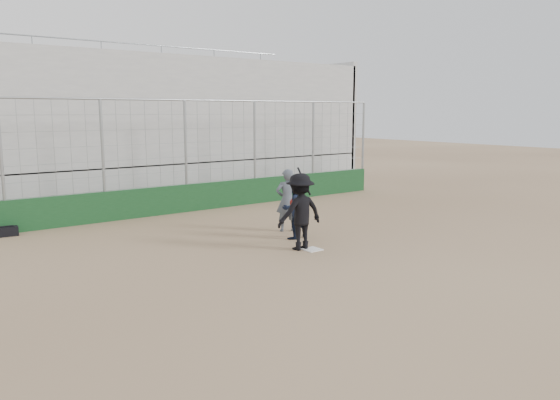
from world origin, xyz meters
TOP-DOWN VIEW (x-y plane):
  - ground at (0.00, 0.00)m, footprint 90.00×90.00m
  - home_plate at (0.00, 0.00)m, footprint 0.44×0.44m
  - backstop at (0.00, 7.00)m, footprint 18.10×0.25m
  - bleachers at (0.00, 11.95)m, footprint 20.25×6.70m
  - batter_at_plate at (-0.20, 0.26)m, footprint 1.35×0.86m
  - catcher_crouched at (0.43, 1.29)m, footprint 0.88×0.70m
  - umpire at (0.87, 2.20)m, footprint 0.81×0.68m
  - equipment_bag at (-6.10, 6.59)m, footprint 0.67×0.33m

SIDE VIEW (x-z plane):
  - ground at x=0.00m, z-range 0.00..0.00m
  - home_plate at x=0.00m, z-range 0.00..0.02m
  - equipment_bag at x=-6.10m, z-range -0.02..0.30m
  - catcher_crouched at x=0.43m, z-range 0.00..1.18m
  - umpire at x=0.87m, z-range 0.00..1.71m
  - backstop at x=0.00m, z-range -1.06..2.98m
  - batter_at_plate at x=-0.20m, z-range -0.06..2.08m
  - bleachers at x=0.00m, z-range -0.57..6.41m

